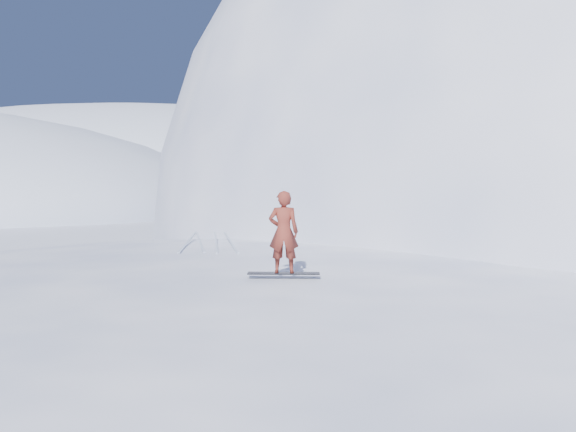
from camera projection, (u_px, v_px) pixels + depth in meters
name	position (u px, v px, depth m)	size (l,w,h in m)	color
ground	(205.00, 379.00, 13.76)	(400.00, 400.00, 0.00)	white
near_ridge	(268.00, 344.00, 16.65)	(36.00, 28.00, 4.80)	white
peak_shoulder	(482.00, 261.00, 32.76)	(28.00, 24.00, 18.00)	white
far_ridge_c	(127.00, 198.00, 126.64)	(140.00, 90.00, 36.00)	white
wind_bumps	(201.00, 352.00, 15.92)	(16.00, 14.40, 1.00)	white
snowboard	(284.00, 273.00, 12.82)	(1.44, 0.27, 0.02)	black
snowboarder	(284.00, 232.00, 12.77)	(0.60, 0.39, 1.64)	maroon
board_tracks	(209.00, 241.00, 19.20)	(2.53, 5.93, 0.04)	silver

